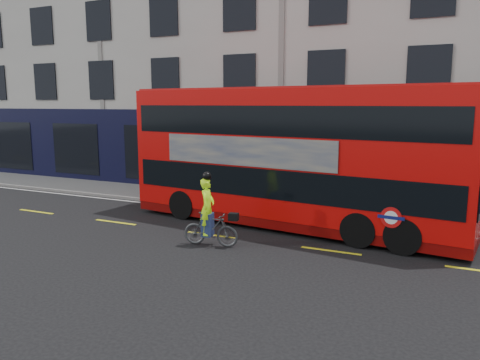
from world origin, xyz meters
The scene contains 8 objects.
ground centered at (0.00, 0.00, 0.00)m, with size 120.00×120.00×0.00m, color black.
pavement centered at (0.00, 6.50, 0.06)m, with size 60.00×3.00×0.12m, color gray.
kerb centered at (0.00, 5.00, 0.07)m, with size 60.00×0.12×0.13m, color gray.
building_terrace centered at (0.00, 12.94, 7.49)m, with size 50.00×10.07×15.00m.
road_edge_line centered at (0.00, 4.70, 0.00)m, with size 58.00×0.10×0.01m, color silver.
lane_dashes centered at (0.00, 1.50, 0.00)m, with size 58.00×0.12×0.01m, color yellow, non-canonical shape.
bus centered at (2.04, 3.75, 2.49)m, with size 12.24×4.13×4.85m.
cyclist centered at (0.50, 0.46, 0.77)m, with size 1.79×0.74×2.29m.
Camera 1 is at (7.15, -11.69, 4.32)m, focal length 35.00 mm.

